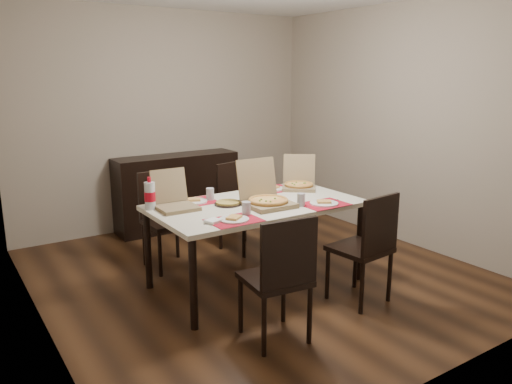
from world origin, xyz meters
TOP-DOWN VIEW (x-y plane):
  - ground at (0.00, 0.00)m, footprint 3.80×4.00m
  - room_walls at (0.00, 0.43)m, footprint 3.84×4.02m
  - sideboard at (0.00, 1.78)m, footprint 1.50×0.40m
  - dining_table at (-0.14, -0.18)m, footprint 1.80×1.00m
  - chair_near_left at (-0.57, -1.12)m, footprint 0.46×0.46m
  - chair_near_right at (0.39, -1.00)m, footprint 0.46×0.46m
  - chair_far_left at (-0.63, 0.71)m, footprint 0.43×0.43m
  - chair_far_right at (0.24, 0.72)m, footprint 0.50×0.50m
  - setting_near_left at (-0.55, -0.50)m, footprint 0.45×0.30m
  - setting_near_right at (0.27, -0.52)m, footprint 0.45×0.30m
  - setting_far_left at (-0.56, 0.15)m, footprint 0.48×0.30m
  - setting_far_right at (0.24, 0.16)m, footprint 0.48×0.30m
  - napkin_loose at (0.01, -0.17)m, footprint 0.14×0.15m
  - pizza_box_center at (-0.11, -0.29)m, footprint 0.39×0.43m
  - pizza_box_right at (0.53, 0.08)m, footprint 0.46×0.47m
  - pizza_box_left at (-0.80, 0.06)m, footprint 0.32×0.36m
  - faina_plate at (-0.38, -0.09)m, footprint 0.23×0.23m
  - dip_bowl at (0.00, 0.04)m, footprint 0.14×0.14m
  - soda_bottle at (-0.99, 0.14)m, footprint 0.09×0.09m

SIDE VIEW (x-z plane):
  - ground at x=0.00m, z-range -0.02..0.00m
  - sideboard at x=0.00m, z-range 0.00..0.90m
  - chair_near_left at x=-0.57m, z-range 0.05..0.98m
  - chair_near_right at x=0.39m, z-range 0.05..0.98m
  - chair_far_left at x=-0.63m, z-range 0.05..0.98m
  - chair_far_right at x=0.24m, z-range 0.05..0.98m
  - dining_table at x=-0.14m, z-range 0.31..1.06m
  - napkin_loose at x=0.01m, z-range 0.75..0.77m
  - faina_plate at x=-0.38m, z-range 0.75..0.78m
  - dip_bowl at x=0.00m, z-range 0.75..0.78m
  - setting_far_left at x=-0.56m, z-range 0.72..0.83m
  - setting_near_left at x=-0.55m, z-range 0.72..0.83m
  - setting_near_right at x=0.27m, z-range 0.72..0.83m
  - setting_far_right at x=0.24m, z-range 0.72..0.83m
  - pizza_box_right at x=0.53m, z-range 0.64..0.96m
  - pizza_box_left at x=-0.80m, z-range 0.65..0.96m
  - pizza_box_center at x=-0.11m, z-range 0.62..1.00m
  - soda_bottle at x=-0.99m, z-range 0.73..1.00m
  - room_walls at x=0.00m, z-range 0.42..3.04m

